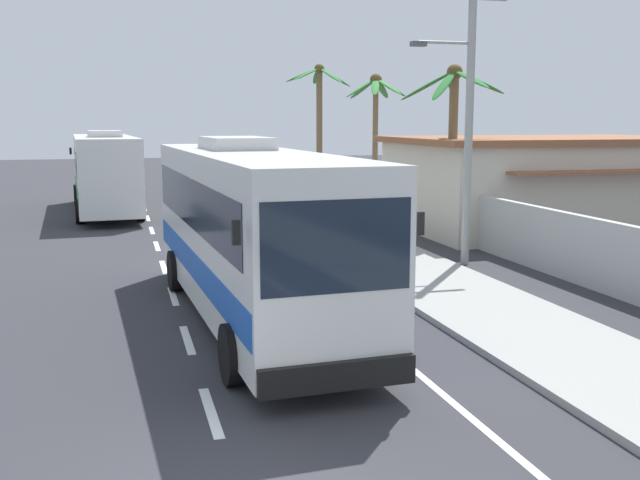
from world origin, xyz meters
TOP-DOWN VIEW (x-y plane):
  - sidewalk_kerb at (6.80, 10.00)m, footprint 3.20×90.00m
  - lane_markings at (2.27, 14.78)m, footprint 3.82×71.00m
  - boundary_wall at (10.60, 14.00)m, footprint 0.24×60.00m
  - coach_bus_foreground at (1.52, 7.99)m, footprint 3.37×11.34m
  - coach_bus_far_lane at (-1.79, 28.34)m, footprint 3.50×11.77m
  - motorcycle_beside_bus at (4.30, 17.26)m, footprint 0.56×1.96m
  - pedestrian_near_kerb at (7.41, 19.33)m, footprint 0.36×0.36m
  - pedestrian_midwalk at (6.92, 17.32)m, footprint 0.36×0.36m
  - utility_pole_mid at (8.82, 12.47)m, footprint 2.96×0.24m
  - palm_nearest at (10.61, 25.56)m, footprint 3.11×2.88m
  - palm_second at (9.93, 33.24)m, footprint 3.77×3.89m
  - palm_third at (10.47, 16.86)m, footprint 3.81×4.15m
  - roadside_building at (15.34, 18.50)m, footprint 11.85×8.52m

SIDE VIEW (x-z plane):
  - lane_markings at x=2.27m, z-range 0.00..0.01m
  - sidewalk_kerb at x=6.80m, z-range 0.00..0.14m
  - motorcycle_beside_bus at x=4.30m, z-range -0.16..1.51m
  - boundary_wall at x=10.60m, z-range 0.00..1.84m
  - pedestrian_midwalk at x=6.92m, z-range 0.18..1.79m
  - pedestrian_near_kerb at x=7.41m, z-range 0.18..1.82m
  - roadside_building at x=15.34m, z-range 0.02..3.68m
  - coach_bus_far_lane at x=-1.79m, z-range 0.08..3.95m
  - coach_bus_foreground at x=1.52m, z-range 0.08..4.03m
  - palm_third at x=10.47m, z-range 1.22..7.52m
  - utility_pole_mid at x=8.82m, z-range 0.30..9.15m
  - palm_nearest at x=10.61m, z-range 1.58..8.05m
  - palm_second at x=9.93m, z-range 1.28..8.73m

